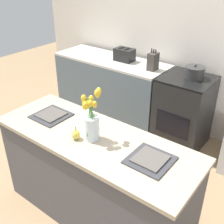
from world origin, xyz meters
The scene contains 12 objects.
ground_plane centered at (0.00, 0.00, 0.00)m, with size 10.00×10.00×0.00m, color #997A56.
back_wall centered at (0.00, 2.00, 1.35)m, with size 5.20×0.08×2.70m.
kitchen_island centered at (0.00, 0.00, 0.45)m, with size 1.80×0.66×0.89m.
back_counter centered at (-1.06, 1.60, 0.46)m, with size 1.68×0.60×0.92m.
stove_range centered at (0.10, 1.60, 0.46)m, with size 0.60×0.61×0.92m.
flower_vase centered at (0.01, -0.03, 1.06)m, with size 0.14×0.19×0.43m.
pear_figurine centered at (-0.09, -0.11, 0.94)m, with size 0.07×0.07×0.12m.
plate_setting_left centered at (-0.53, 0.02, 0.90)m, with size 0.31×0.31×0.02m.
plate_setting_right centered at (0.53, 0.02, 0.90)m, with size 0.31×0.31×0.02m.
toaster centered at (-0.87, 1.65, 1.00)m, with size 0.28×0.18×0.17m.
cooking_pot centered at (0.16, 1.64, 0.99)m, with size 0.23×0.23×0.17m.
knife_block centered at (-0.37, 1.57, 1.03)m, with size 0.10×0.14×0.27m.
Camera 1 is at (1.29, -1.42, 2.18)m, focal length 45.00 mm.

